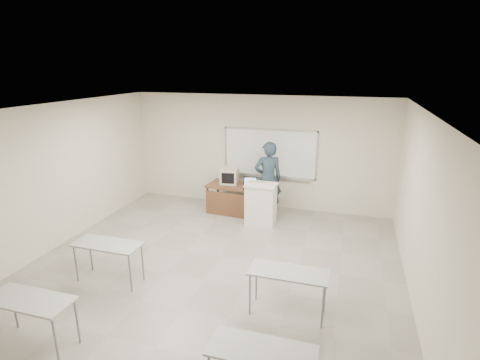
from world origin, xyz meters
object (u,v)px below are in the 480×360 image
(keyboard, at_px, (257,182))
(presenter, at_px, (268,179))
(whiteboard, at_px, (270,154))
(instructor_desk, at_px, (236,193))
(mouse, at_px, (258,186))
(podium, at_px, (261,204))
(laptop, at_px, (251,186))
(crt_monitor, at_px, (229,176))

(keyboard, bearing_deg, presenter, 59.29)
(whiteboard, height_order, instructor_desk, whiteboard)
(mouse, bearing_deg, presenter, -31.80)
(whiteboard, xyz_separation_m, podium, (0.08, -1.23, -0.97))
(instructor_desk, height_order, keyboard, keyboard)
(instructor_desk, distance_m, laptop, 0.47)
(laptop, bearing_deg, keyboard, -68.13)
(podium, distance_m, laptop, 0.65)
(instructor_desk, height_order, mouse, mouse)
(instructor_desk, xyz_separation_m, podium, (0.78, -0.45, -0.04))
(whiteboard, bearing_deg, instructor_desk, -131.90)
(laptop, height_order, mouse, laptop)
(instructor_desk, relative_size, mouse, 14.65)
(mouse, relative_size, keyboard, 0.25)
(crt_monitor, bearing_deg, podium, -41.23)
(keyboard, bearing_deg, whiteboard, 73.89)
(podium, height_order, mouse, podium)
(laptop, relative_size, keyboard, 0.85)
(whiteboard, distance_m, keyboard, 1.23)
(crt_monitor, distance_m, mouse, 0.82)
(mouse, xyz_separation_m, keyboard, (0.11, -0.53, 0.26))
(whiteboard, xyz_separation_m, presenter, (0.11, -0.65, -0.51))
(whiteboard, bearing_deg, podium, -86.49)
(laptop, distance_m, presenter, 0.46)
(instructor_desk, relative_size, laptop, 4.37)
(whiteboard, distance_m, presenter, 0.83)
(instructor_desk, xyz_separation_m, presenter, (0.81, 0.13, 0.41))
(instructor_desk, relative_size, crt_monitor, 3.17)
(whiteboard, relative_size, crt_monitor, 5.16)
(whiteboard, bearing_deg, crt_monitor, -150.27)
(crt_monitor, bearing_deg, instructor_desk, -50.89)
(crt_monitor, distance_m, presenter, 1.07)
(instructor_desk, bearing_deg, laptop, 2.89)
(keyboard, height_order, presenter, presenter)
(podium, xyz_separation_m, crt_monitor, (-1.03, 0.69, 0.43))
(whiteboard, relative_size, keyboard, 6.05)
(crt_monitor, height_order, presenter, presenter)
(crt_monitor, bearing_deg, laptop, -28.27)
(podium, distance_m, presenter, 0.74)
(whiteboard, relative_size, mouse, 23.85)
(instructor_desk, relative_size, keyboard, 3.72)
(whiteboard, xyz_separation_m, crt_monitor, (-0.95, -0.54, -0.54))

